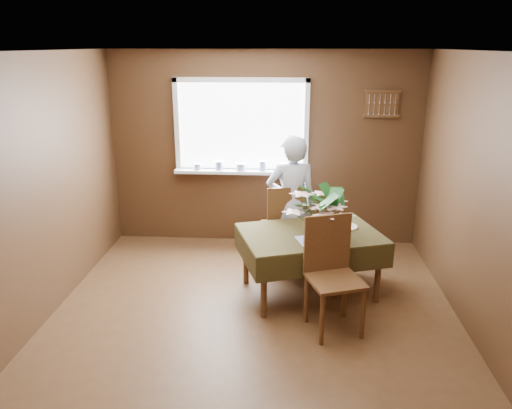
# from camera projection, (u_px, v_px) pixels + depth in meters

# --- Properties ---
(floor) EXTENTS (4.50, 4.50, 0.00)m
(floor) POSITION_uv_depth(u_px,v_px,m) (252.00, 328.00, 4.70)
(floor) COLOR #4A2E19
(floor) RESTS_ON ground
(ceiling) EXTENTS (4.50, 4.50, 0.00)m
(ceiling) POSITION_uv_depth(u_px,v_px,m) (251.00, 51.00, 3.94)
(ceiling) COLOR white
(ceiling) RESTS_ON wall_back
(wall_back) EXTENTS (4.00, 0.00, 4.00)m
(wall_back) POSITION_uv_depth(u_px,v_px,m) (265.00, 150.00, 6.46)
(wall_back) COLOR brown
(wall_back) RESTS_ON floor
(wall_front) EXTENTS (4.00, 0.00, 4.00)m
(wall_front) POSITION_uv_depth(u_px,v_px,m) (214.00, 357.00, 2.18)
(wall_front) COLOR brown
(wall_front) RESTS_ON floor
(wall_left) EXTENTS (0.00, 4.50, 4.50)m
(wall_left) POSITION_uv_depth(u_px,v_px,m) (28.00, 197.00, 4.44)
(wall_left) COLOR brown
(wall_left) RESTS_ON floor
(wall_right) EXTENTS (0.00, 4.50, 4.50)m
(wall_right) POSITION_uv_depth(u_px,v_px,m) (489.00, 207.00, 4.19)
(wall_right) COLOR brown
(wall_right) RESTS_ON floor
(window_assembly) EXTENTS (1.72, 0.20, 1.22)m
(window_assembly) POSITION_uv_depth(u_px,v_px,m) (242.00, 142.00, 6.39)
(window_assembly) COLOR white
(window_assembly) RESTS_ON wall_back
(spoon_rack) EXTENTS (0.44, 0.05, 0.33)m
(spoon_rack) POSITION_uv_depth(u_px,v_px,m) (382.00, 104.00, 6.15)
(spoon_rack) COLOR #57351C
(spoon_rack) RESTS_ON wall_back
(dining_table) EXTENTS (1.64, 1.35, 0.69)m
(dining_table) POSITION_uv_depth(u_px,v_px,m) (310.00, 240.00, 5.20)
(dining_table) COLOR #57351C
(dining_table) RESTS_ON floor
(chair_far) EXTENTS (0.53, 0.53, 1.02)m
(chair_far) POSITION_uv_depth(u_px,v_px,m) (284.00, 223.00, 5.85)
(chair_far) COLOR #57351C
(chair_far) RESTS_ON floor
(chair_near) EXTENTS (0.58, 0.58, 1.07)m
(chair_near) POSITION_uv_depth(u_px,v_px,m) (331.00, 270.00, 4.59)
(chair_near) COLOR #57351C
(chair_near) RESTS_ON floor
(seated_woman) EXTENTS (0.65, 0.49, 1.60)m
(seated_woman) POSITION_uv_depth(u_px,v_px,m) (291.00, 204.00, 5.74)
(seated_woman) COLOR white
(seated_woman) RESTS_ON floor
(flower_bouquet) EXTENTS (0.58, 0.58, 0.50)m
(flower_bouquet) POSITION_uv_depth(u_px,v_px,m) (321.00, 210.00, 4.86)
(flower_bouquet) COLOR white
(flower_bouquet) RESTS_ON dining_table
(side_plate) EXTENTS (0.35, 0.35, 0.01)m
(side_plate) POSITION_uv_depth(u_px,v_px,m) (345.00, 226.00, 5.33)
(side_plate) COLOR white
(side_plate) RESTS_ON dining_table
(table_knife) EXTENTS (0.08, 0.21, 0.00)m
(table_knife) POSITION_uv_depth(u_px,v_px,m) (327.00, 239.00, 4.99)
(table_knife) COLOR silver
(table_knife) RESTS_ON dining_table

